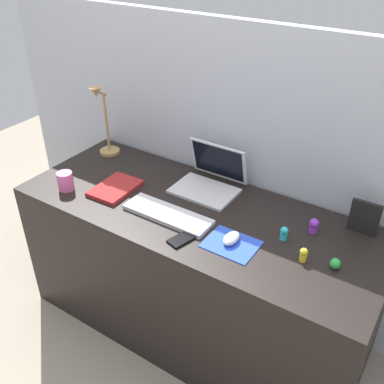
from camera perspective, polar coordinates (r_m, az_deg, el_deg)
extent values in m
plane|color=gray|center=(2.49, 0.38, -16.50)|extent=(6.00, 6.00, 0.00)
cube|color=#B2B7C1|center=(2.26, 5.54, 2.33)|extent=(2.89, 0.05, 1.50)
cube|color=black|center=(2.22, 0.41, -10.21)|extent=(1.69, 0.66, 0.74)
cube|color=silver|center=(2.12, 1.57, 0.13)|extent=(0.30, 0.21, 0.01)
cube|color=silver|center=(2.16, 3.44, 4.00)|extent=(0.30, 0.06, 0.20)
cube|color=black|center=(2.15, 3.36, 3.97)|extent=(0.27, 0.05, 0.17)
cube|color=silver|center=(1.95, -3.14, -2.90)|extent=(0.41, 0.13, 0.02)
cube|color=blue|center=(1.80, 5.09, -6.71)|extent=(0.21, 0.17, 0.00)
ellipsoid|color=silver|center=(1.80, 5.09, -5.97)|extent=(0.06, 0.10, 0.03)
cube|color=black|center=(1.82, -1.16, -6.00)|extent=(0.10, 0.14, 0.01)
cylinder|color=#A5844C|center=(2.51, -10.55, 5.17)|extent=(0.11, 0.11, 0.02)
cylinder|color=#A5844C|center=(2.44, -10.95, 8.82)|extent=(0.01, 0.01, 0.33)
cylinder|color=#A5844C|center=(2.36, -11.84, 12.46)|extent=(0.01, 0.09, 0.06)
cone|color=#A5844C|center=(2.34, -12.31, 12.46)|extent=(0.06, 0.06, 0.05)
cube|color=maroon|center=(2.16, -9.85, 0.49)|extent=(0.18, 0.25, 0.02)
cube|color=black|center=(1.95, 21.34, -3.10)|extent=(0.12, 0.02, 0.15)
cylinder|color=pink|center=(2.20, -16.00, 1.36)|extent=(0.08, 0.08, 0.09)
cylinder|color=#28B7CC|center=(1.85, 11.71, -5.58)|extent=(0.03, 0.03, 0.03)
sphere|color=#28B7CC|center=(1.84, 11.81, -4.88)|extent=(0.03, 0.03, 0.03)
ellipsoid|color=green|center=(1.76, 17.98, -8.77)|extent=(0.04, 0.04, 0.04)
cylinder|color=purple|center=(1.92, 15.34, -4.65)|extent=(0.03, 0.03, 0.03)
sphere|color=purple|center=(1.90, 15.48, -3.89)|extent=(0.04, 0.04, 0.04)
cylinder|color=yellow|center=(1.76, 14.10, -8.20)|extent=(0.03, 0.03, 0.03)
sphere|color=yellow|center=(1.75, 14.22, -7.49)|extent=(0.03, 0.03, 0.03)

